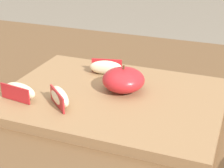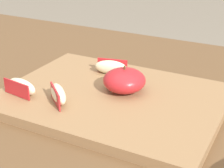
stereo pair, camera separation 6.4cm
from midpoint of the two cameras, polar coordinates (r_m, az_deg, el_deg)
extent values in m
cube|color=brown|center=(0.69, -2.59, -3.09)|extent=(1.44, 0.85, 0.03)
cube|color=olive|center=(0.65, 2.81, -2.35)|extent=(0.39, 0.29, 0.02)
ellipsoid|color=#B21E23|center=(0.65, 4.79, 0.52)|extent=(0.08, 0.08, 0.04)
cylinder|color=#4C3319|center=(0.64, 4.86, 2.42)|extent=(0.00, 0.00, 0.01)
ellipsoid|color=beige|center=(0.73, 2.34, 2.60)|extent=(0.07, 0.04, 0.03)
cube|color=#B21E23|center=(0.74, 2.55, 2.93)|extent=(0.06, 0.02, 0.03)
ellipsoid|color=beige|center=(0.62, -5.27, -1.73)|extent=(0.06, 0.06, 0.03)
cube|color=#B21E23|center=(0.61, -6.34, -1.90)|extent=(0.05, 0.04, 0.03)
ellipsoid|color=beige|center=(0.66, -11.45, -0.47)|extent=(0.07, 0.03, 0.03)
cube|color=#B21E23|center=(0.65, -12.21, -0.83)|extent=(0.06, 0.01, 0.03)
camera|label=1|loc=(0.03, -87.14, 1.30)|focal=57.66mm
camera|label=2|loc=(0.03, 92.86, -1.30)|focal=57.66mm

